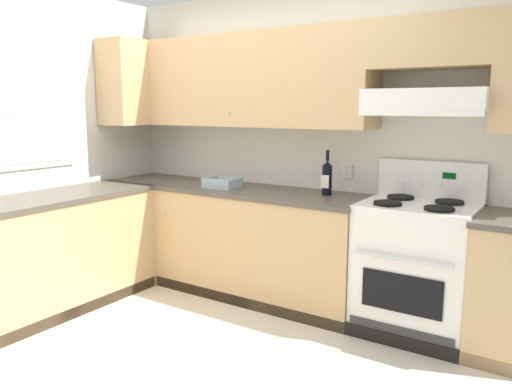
# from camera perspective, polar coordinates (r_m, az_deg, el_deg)

# --- Properties ---
(ground_plane) EXTENTS (7.04, 7.04, 0.00)m
(ground_plane) POSITION_cam_1_polar(r_m,az_deg,el_deg) (3.50, -10.87, -17.59)
(ground_plane) COLOR beige
(wall_back) EXTENTS (4.68, 0.57, 2.55)m
(wall_back) POSITION_cam_1_polar(r_m,az_deg,el_deg) (4.15, 7.53, 8.02)
(wall_back) COLOR silver
(wall_back) RESTS_ON ground_plane
(wall_left) EXTENTS (0.47, 4.00, 2.55)m
(wall_left) POSITION_cam_1_polar(r_m,az_deg,el_deg) (4.51, -24.09, 5.66)
(wall_left) COLOR silver
(wall_left) RESTS_ON ground_plane
(counter_back_run) EXTENTS (3.60, 0.65, 0.91)m
(counter_back_run) POSITION_cam_1_polar(r_m,az_deg,el_deg) (4.25, 0.61, -5.92)
(counter_back_run) COLOR tan
(counter_back_run) RESTS_ON ground_plane
(counter_left_run) EXTENTS (0.63, 1.91, 0.91)m
(counter_left_run) POSITION_cam_1_polar(r_m,az_deg,el_deg) (4.24, -23.35, -6.74)
(counter_left_run) COLOR tan
(counter_left_run) RESTS_ON ground_plane
(stove) EXTENTS (0.76, 0.62, 1.20)m
(stove) POSITION_cam_1_polar(r_m,az_deg,el_deg) (3.75, 17.48, -8.07)
(stove) COLOR white
(stove) RESTS_ON ground_plane
(wine_bottle) EXTENTS (0.08, 0.08, 0.35)m
(wine_bottle) POSITION_cam_1_polar(r_m,az_deg,el_deg) (3.95, 7.99, 1.68)
(wine_bottle) COLOR black
(wine_bottle) RESTS_ON counter_back_run
(bowl) EXTENTS (0.29, 0.21, 0.08)m
(bowl) POSITION_cam_1_polar(r_m,az_deg,el_deg) (4.29, -3.81, 0.88)
(bowl) COLOR #9EADB7
(bowl) RESTS_ON counter_back_run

